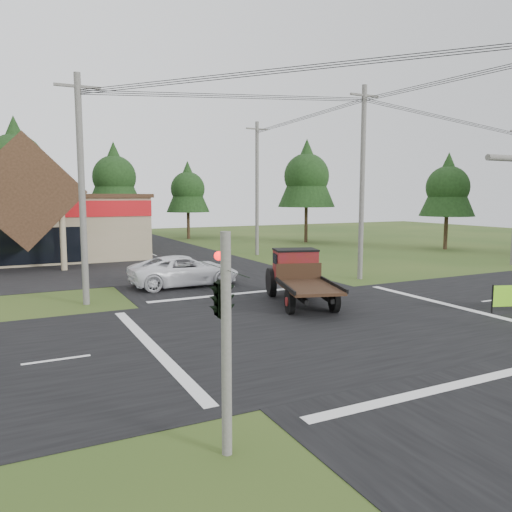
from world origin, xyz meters
TOP-DOWN VIEW (x-y plane):
  - ground at (0.00, 0.00)m, footprint 120.00×120.00m
  - road_ns at (0.00, 0.00)m, footprint 12.00×120.00m
  - road_ew at (0.00, 0.00)m, footprint 120.00×12.00m
  - traffic_signal_corner at (-7.50, -7.32)m, footprint 0.53×2.48m
  - utility_pole_nw at (-8.00, 8.00)m, footprint 2.00×0.30m
  - utility_pole_ne at (8.00, 8.00)m, footprint 2.00×0.30m
  - utility_pole_n at (8.00, 22.00)m, footprint 2.00×0.30m
  - tree_row_c at (-10.00, 41.00)m, footprint 7.28×7.28m
  - tree_row_d at (0.00, 42.00)m, footprint 6.16×6.16m
  - tree_row_e at (8.00, 40.00)m, footprint 5.04×5.04m
  - tree_side_ne at (18.00, 30.00)m, footprint 6.16×6.16m
  - tree_side_e_near at (26.00, 18.00)m, footprint 5.04×5.04m
  - antique_flatbed_truck at (0.99, 3.43)m, footprint 3.96×6.47m
  - white_pickup at (-2.32, 10.59)m, footprint 6.19×2.89m

SIDE VIEW (x-z plane):
  - ground at x=0.00m, z-range 0.00..0.00m
  - road_ns at x=0.00m, z-range 0.00..0.02m
  - road_ew at x=0.00m, z-range 0.00..0.02m
  - white_pickup at x=-2.32m, z-range 0.00..1.71m
  - antique_flatbed_truck at x=0.99m, z-range 0.00..2.54m
  - traffic_signal_corner at x=-7.50m, z-range 1.32..5.72m
  - utility_pole_nw at x=-8.00m, z-range 0.14..10.64m
  - utility_pole_n at x=8.00m, z-range 0.14..11.34m
  - utility_pole_ne at x=8.00m, z-range 0.14..11.64m
  - tree_row_e at x=8.00m, z-range 1.49..10.58m
  - tree_side_e_near at x=26.00m, z-range 1.49..10.58m
  - tree_row_d at x=0.00m, z-range 1.82..12.93m
  - tree_side_ne at x=18.00m, z-range 1.82..12.93m
  - tree_row_c at x=-10.00m, z-range 2.16..15.29m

